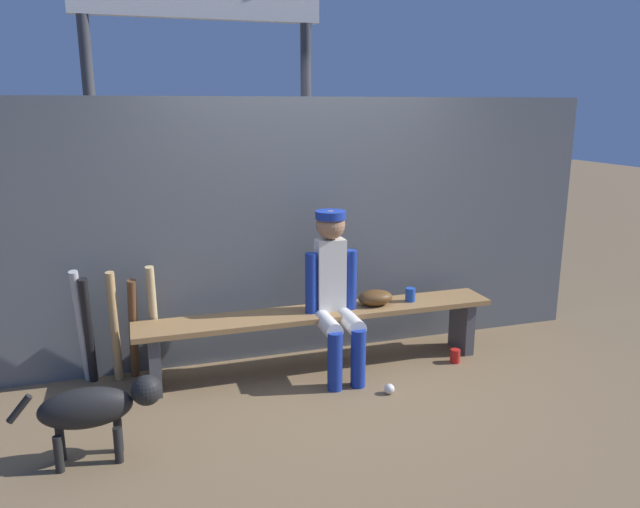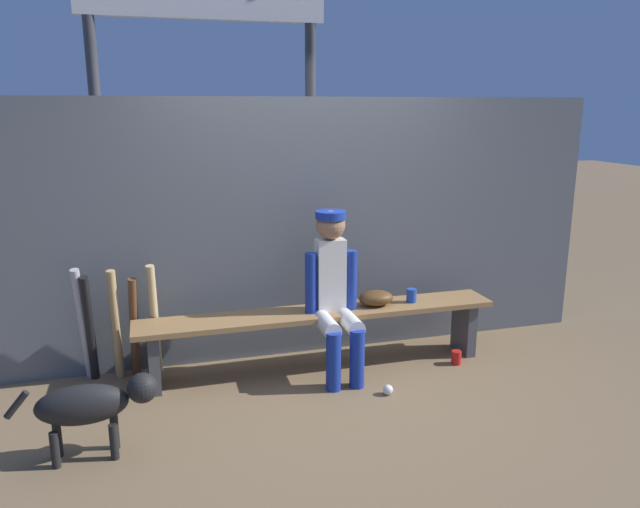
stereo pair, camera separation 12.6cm
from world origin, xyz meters
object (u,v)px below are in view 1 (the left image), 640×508
(bat_aluminum_black, at_px, (89,332))
(bat_wood_natural, at_px, (154,322))
(bat_wood_dark, at_px, (133,329))
(bat_aluminum_silver, at_px, (82,327))
(baseball, at_px, (389,389))
(scoreboard, at_px, (208,30))
(dog, at_px, (96,407))
(baseball_glove, at_px, (375,298))
(cup_on_bench, at_px, (410,295))
(player_seated, at_px, (335,288))
(cup_on_ground, at_px, (455,356))
(bat_wood_tan, at_px, (115,327))
(dugout_bench, at_px, (320,323))

(bat_aluminum_black, bearing_deg, bat_wood_natural, 1.95)
(bat_wood_dark, height_order, bat_aluminum_silver, bat_aluminum_silver)
(baseball, bearing_deg, scoreboard, 114.48)
(bat_aluminum_black, xyz_separation_m, dog, (0.08, -1.03, -0.09))
(baseball_glove, xyz_separation_m, bat_wood_dark, (-1.84, 0.24, -0.14))
(bat_aluminum_silver, bearing_deg, cup_on_bench, -5.65)
(player_seated, height_order, cup_on_ground, player_seated)
(bat_wood_tan, relative_size, cup_on_ground, 7.94)
(baseball_glove, bearing_deg, dugout_bench, 180.00)
(player_seated, xyz_separation_m, bat_wood_tan, (-1.60, 0.33, -0.25))
(bat_wood_tan, bearing_deg, scoreboard, 52.84)
(baseball_glove, distance_m, dog, 2.23)
(bat_aluminum_black, bearing_deg, dog, -85.33)
(baseball_glove, height_order, bat_aluminum_silver, bat_aluminum_silver)
(baseball_glove, height_order, bat_aluminum_black, bat_aluminum_black)
(dugout_bench, bearing_deg, bat_wood_dark, 170.10)
(baseball, bearing_deg, bat_wood_tan, 157.12)
(dog, bearing_deg, dugout_bench, 26.95)
(bat_wood_dark, distance_m, bat_aluminum_black, 0.31)
(bat_wood_tan, bearing_deg, bat_aluminum_black, -177.50)
(bat_wood_dark, xyz_separation_m, dog, (-0.23, -1.06, -0.06))
(dugout_bench, relative_size, bat_wood_tan, 3.21)
(scoreboard, bearing_deg, bat_wood_dark, -123.56)
(player_seated, bearing_deg, bat_wood_tan, 168.31)
(dugout_bench, distance_m, baseball, 0.74)
(bat_wood_dark, relative_size, scoreboard, 0.21)
(player_seated, bearing_deg, cup_on_bench, 8.87)
(bat_aluminum_black, xyz_separation_m, scoreboard, (1.12, 1.25, 2.24))
(baseball, distance_m, cup_on_bench, 0.86)
(bat_wood_natural, bearing_deg, player_seated, -14.40)
(scoreboard, xyz_separation_m, dog, (-1.03, -2.28, -2.33))
(dog, bearing_deg, baseball_glove, 21.57)
(bat_wood_dark, bearing_deg, cup_on_bench, -6.48)
(bat_aluminum_black, bearing_deg, player_seated, -10.30)
(cup_on_ground, bearing_deg, bat_aluminum_silver, 170.62)
(cup_on_bench, relative_size, scoreboard, 0.03)
(cup_on_ground, bearing_deg, bat_wood_dark, 169.37)
(cup_on_bench, bearing_deg, dugout_bench, 179.80)
(baseball, bearing_deg, bat_aluminum_black, 159.14)
(cup_on_ground, distance_m, dog, 2.76)
(dugout_bench, relative_size, baseball, 37.93)
(bat_wood_natural, distance_m, dog, 1.12)
(dugout_bench, height_order, baseball_glove, baseball_glove)
(player_seated, bearing_deg, scoreboard, 112.76)
(baseball_glove, xyz_separation_m, baseball, (-0.11, -0.56, -0.50))
(dugout_bench, height_order, bat_wood_tan, bat_wood_tan)
(dugout_bench, bearing_deg, baseball_glove, 0.00)
(bat_aluminum_black, bearing_deg, bat_wood_dark, 5.14)
(baseball_glove, height_order, bat_wood_tan, bat_wood_tan)
(bat_aluminum_black, distance_m, baseball, 2.22)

